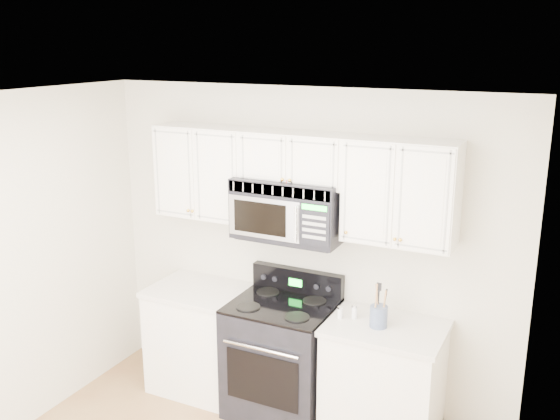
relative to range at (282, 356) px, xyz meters
The scene contains 9 objects.
room 1.64m from the range, 88.42° to the right, with size 3.51×3.51×2.61m.
base_cabinet_left 0.76m from the range, behind, with size 0.86×0.65×0.92m.
base_cabinet_right 0.84m from the range, ahead, with size 0.86×0.65×0.92m.
range is the anchor object (origin of this frame).
upper_cabinets 1.46m from the range, 76.94° to the left, with size 2.44×0.37×0.75m.
microwave 1.21m from the range, 86.57° to the left, with size 0.85×0.47×0.47m.
utensil_crock 0.95m from the range, ahead, with size 0.13×0.13×0.34m.
shaker_salt 0.69m from the range, ahead, with size 0.04×0.04×0.09m.
shaker_pepper 0.77m from the range, ahead, with size 0.04×0.04×0.11m.
Camera 1 is at (1.94, -2.66, 2.93)m, focal length 40.00 mm.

